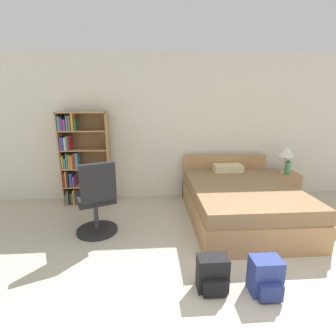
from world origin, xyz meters
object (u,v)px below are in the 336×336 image
(office_chair, at_px, (96,202))
(backpack_blue, at_px, (266,277))
(bookshelf, at_px, (80,159))
(table_lamp, at_px, (286,152))
(bed, at_px, (240,201))
(backpack_black, at_px, (213,275))
(nightstand, at_px, (283,186))
(water_bottle, at_px, (288,168))

(office_chair, height_order, backpack_blue, office_chair)
(bookshelf, bearing_deg, table_lamp, -1.62)
(bookshelf, xyz_separation_m, bed, (2.61, -0.85, -0.52))
(backpack_blue, bearing_deg, backpack_black, 170.49)
(backpack_black, bearing_deg, backpack_blue, -9.51)
(nightstand, xyz_separation_m, water_bottle, (-0.01, -0.10, 0.38))
(table_lamp, bearing_deg, bed, -145.22)
(bookshelf, relative_size, nightstand, 3.18)
(bookshelf, height_order, office_chair, bookshelf)
(bookshelf, xyz_separation_m, water_bottle, (3.68, -0.20, -0.18))
(bookshelf, height_order, backpack_blue, bookshelf)
(bed, bearing_deg, water_bottle, 30.98)
(water_bottle, distance_m, backpack_blue, 2.70)
(nightstand, relative_size, water_bottle, 1.98)
(bookshelf, distance_m, bed, 2.79)
(bed, relative_size, office_chair, 1.95)
(office_chair, relative_size, nightstand, 2.08)
(bed, relative_size, water_bottle, 8.02)
(table_lamp, height_order, backpack_black, table_lamp)
(bookshelf, distance_m, backpack_blue, 3.44)
(bed, distance_m, office_chair, 2.16)
(office_chair, xyz_separation_m, backpack_black, (1.32, -1.19, -0.32))
(table_lamp, relative_size, backpack_blue, 1.40)
(office_chair, bearing_deg, table_lamp, 19.02)
(nightstand, bearing_deg, backpack_blue, -120.32)
(bed, height_order, office_chair, office_chair)
(bed, bearing_deg, bookshelf, 162.04)
(bookshelf, height_order, table_lamp, bookshelf)
(bookshelf, xyz_separation_m, backpack_black, (1.81, -2.39, -0.65))
(office_chair, relative_size, water_bottle, 4.12)
(office_chair, bearing_deg, bookshelf, 112.01)
(backpack_blue, bearing_deg, bed, 79.34)
(nightstand, relative_size, backpack_blue, 1.41)
(bed, xyz_separation_m, water_bottle, (1.07, 0.64, 0.34))
(water_bottle, height_order, backpack_blue, water_bottle)
(bed, height_order, backpack_black, bed)
(backpack_black, bearing_deg, bed, 62.57)
(nightstand, xyz_separation_m, backpack_blue, (-1.39, -2.38, -0.08))
(backpack_blue, bearing_deg, water_bottle, 58.76)
(backpack_blue, bearing_deg, office_chair, 144.98)
(water_bottle, height_order, backpack_black, water_bottle)
(bookshelf, relative_size, office_chair, 1.53)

